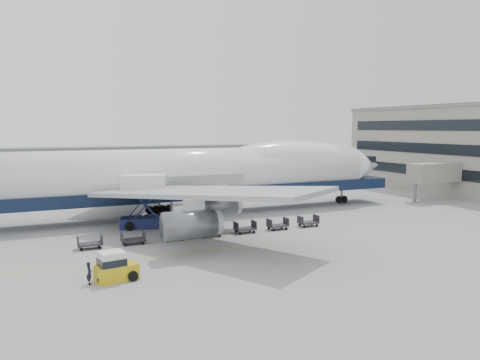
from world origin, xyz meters
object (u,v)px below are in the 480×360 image
ground_worker (89,273)px  baggage_tug (114,268)px  airliner (191,173)px  catering_truck (144,198)px

ground_worker → baggage_tug: bearing=-83.3°
airliner → baggage_tug: size_ratio=20.09×
baggage_tug → ground_worker: baggage_tug is taller
airliner → baggage_tug: airliner is taller
catering_truck → ground_worker: size_ratio=3.58×
catering_truck → baggage_tug: catering_truck is taller
airliner → ground_worker: airliner is taller
catering_truck → ground_worker: 20.26m
airliner → ground_worker: size_ratio=38.76×
airliner → ground_worker: bearing=-124.2°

